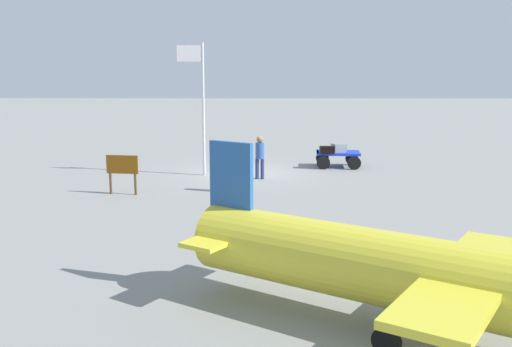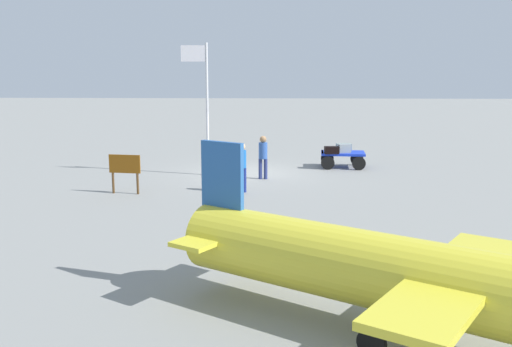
{
  "view_description": "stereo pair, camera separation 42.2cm",
  "coord_description": "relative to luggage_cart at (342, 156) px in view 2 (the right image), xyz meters",
  "views": [
    {
      "loc": [
        -0.86,
        22.65,
        4.13
      ],
      "look_at": [
        -0.59,
        6.0,
        1.09
      ],
      "focal_mm": 40.39,
      "sensor_mm": 36.0,
      "label": 1
    },
    {
      "loc": [
        -1.28,
        22.63,
        4.13
      ],
      "look_at": [
        -0.59,
        6.0,
        1.09
      ],
      "focal_mm": 40.39,
      "sensor_mm": 36.0,
      "label": 2
    }
  ],
  "objects": [
    {
      "name": "worker_lead",
      "position": [
        3.29,
        2.76,
        0.48
      ],
      "size": [
        0.34,
        0.34,
        1.65
      ],
      "color": "navy",
      "rests_on": "ground"
    },
    {
      "name": "signboard",
      "position": [
        7.82,
        5.57,
        0.41
      ],
      "size": [
        1.08,
        0.21,
        1.32
      ],
      "color": "#4C3319",
      "rests_on": "ground"
    },
    {
      "name": "luggage_cart",
      "position": [
        0.0,
        0.0,
        0.0
      ],
      "size": [
        1.92,
        1.46,
        0.66
      ],
      "color": "blue",
      "rests_on": "ground"
    },
    {
      "name": "worker_trailing",
      "position": [
        3.93,
        5.24,
        0.5
      ],
      "size": [
        0.42,
        0.42,
        1.69
      ],
      "color": "navy",
      "rests_on": "ground"
    },
    {
      "name": "airplane_near",
      "position": [
        -0.11,
        16.46,
        0.57
      ],
      "size": [
        9.29,
        6.73,
        2.84
      ],
      "color": "gold",
      "rests_on": "ground"
    },
    {
      "name": "suitcase_tan",
      "position": [
        -0.09,
        -0.33,
        0.34
      ],
      "size": [
        0.65,
        0.43,
        0.32
      ],
      "color": "gray",
      "rests_on": "luggage_cart"
    },
    {
      "name": "suitcase_dark",
      "position": [
        0.5,
        0.47,
        0.33
      ],
      "size": [
        0.61,
        0.41,
        0.29
      ],
      "color": "black",
      "rests_on": "luggage_cart"
    },
    {
      "name": "flagpole",
      "position": [
        5.61,
        1.99,
        2.62
      ],
      "size": [
        1.04,
        0.1,
        5.11
      ],
      "color": "silver",
      "rests_on": "ground"
    },
    {
      "name": "suitcase_navy",
      "position": [
        -0.05,
        0.25,
        0.37
      ],
      "size": [
        0.55,
        0.38,
        0.37
      ],
      "color": "gray",
      "rests_on": "luggage_cart"
    },
    {
      "name": "ground_plane",
      "position": [
        3.94,
        1.63,
        -0.48
      ],
      "size": [
        120.0,
        120.0,
        0.0
      ],
      "primitive_type": "plane",
      "color": "gray"
    }
  ]
}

